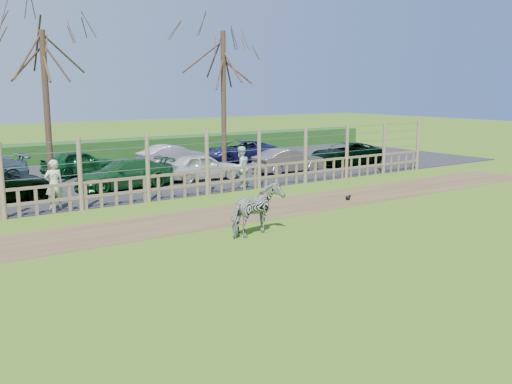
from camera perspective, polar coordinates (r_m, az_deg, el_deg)
ground at (r=14.74m, az=2.39°, el=-6.06°), size 120.00×120.00×0.00m
dirt_strip at (r=18.40m, az=-6.14°, el=-2.76°), size 34.00×2.80×0.01m
asphalt at (r=27.44m, az=-16.28°, el=1.27°), size 44.00×13.00×0.04m
hedge at (r=34.03m, az=-20.14°, el=3.65°), size 46.00×2.00×1.10m
fence at (r=21.33m, az=-10.72°, el=1.13°), size 30.16×0.16×2.50m
tree_mid at (r=25.60m, az=-20.41°, el=11.31°), size 4.80×4.80×6.83m
tree_right at (r=29.67m, az=-3.29°, el=12.44°), size 4.80×4.80×7.35m
zebra at (r=16.26m, az=0.08°, el=-1.80°), size 1.90×1.25×1.47m
visitor_a at (r=20.70m, az=-19.55°, el=0.70°), size 0.64×0.43×1.72m
visitor_b at (r=23.86m, az=-1.53°, el=2.51°), size 0.91×0.75×1.72m
crow at (r=21.71m, az=9.19°, el=-0.56°), size 0.24×0.18×0.20m
car_3 at (r=24.34m, az=-13.05°, el=1.78°), size 4.24×1.95×1.20m
car_4 at (r=26.01m, az=-5.37°, el=2.54°), size 3.64×1.76×1.20m
car_5 at (r=28.03m, az=3.28°, el=3.14°), size 3.67×1.35×1.20m
car_6 at (r=31.43m, az=8.98°, el=3.81°), size 4.35×2.05×1.20m
car_10 at (r=28.51m, az=-17.21°, el=2.81°), size 3.68×1.87×1.20m
car_11 at (r=30.22m, az=-8.37°, el=3.57°), size 3.70×1.44×1.20m
car_12 at (r=32.31m, az=-1.68°, el=4.11°), size 4.45×2.29×1.20m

